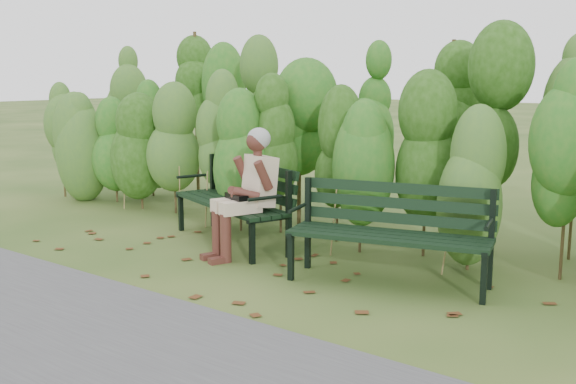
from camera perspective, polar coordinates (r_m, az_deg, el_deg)
The scene contains 7 objects.
ground at distance 6.26m, azimuth -1.96°, elevation -7.22°, with size 80.00×80.00×0.00m, color #2A4C19.
footpath at distance 4.87m, azimuth -19.05°, elevation -12.86°, with size 60.00×2.50×0.01m, color #474749.
hedge_band at distance 7.54m, azimuth 7.03°, elevation 5.39°, with size 11.04×1.67×2.42m.
leaf_litter at distance 6.34m, azimuth -2.10°, elevation -6.97°, with size 5.78×2.07×0.01m.
bench_left at distance 7.45m, azimuth -4.29°, elevation -0.29°, with size 1.88×1.15×0.90m.
bench_right at distance 6.07m, azimuth 8.77°, elevation -2.80°, with size 1.86×1.00×0.89m.
seated_woman at distance 6.83m, azimuth -3.40°, elevation 0.61°, with size 0.60×0.82×1.32m.
Camera 1 is at (3.80, -4.62, 1.85)m, focal length 42.00 mm.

